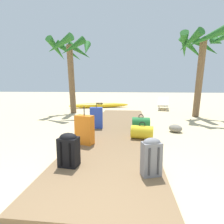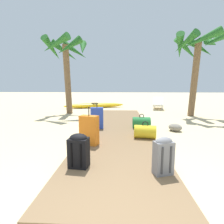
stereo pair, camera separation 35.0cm
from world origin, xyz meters
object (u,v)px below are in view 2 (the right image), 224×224
Objects in this scene: suitcase_blue at (97,118)px; duffel_bag_green at (141,123)px; palm_tree_far_right at (196,51)px; backpack_grey at (163,155)px; kayak at (95,105)px; suitcase_orange at (89,130)px; palm_tree_far_left at (67,55)px; duffel_bag_yellow at (145,132)px; backpack_black at (79,150)px; lounge_chair at (158,104)px.

suitcase_blue is 1.46m from duffel_bag_green.
duffel_bag_green is 4.68m from palm_tree_far_right.
backpack_grey is 0.16× the size of kayak.
palm_tree_far_left is at bearing 111.23° from suitcase_orange.
palm_tree_far_right is at bearing 54.56° from duffel_bag_yellow.
backpack_black is 0.36× the size of lounge_chair.
kayak is at bearing 96.45° from backpack_black.
suitcase_orange reaches higher than kayak.
suitcase_orange is 1.60× the size of duffel_bag_green.
backpack_grey is at bearing -101.11° from lounge_chair.
palm_tree_far_right is (4.11, 4.38, 2.56)m from suitcase_orange.
backpack_black is 7.37m from palm_tree_far_right.
lounge_chair reaches higher than duffel_bag_yellow.
suitcase_orange is 0.56× the size of lounge_chair.
suitcase_blue is 1.41× the size of duffel_bag_green.
suitcase_orange is at bearing -157.71° from duffel_bag_yellow.
backpack_black is 1.18m from suitcase_orange.
backpack_black is at bearing -88.78° from suitcase_orange.
backpack_black is 0.65× the size of suitcase_orange.
duffel_bag_yellow is at bearing -125.44° from palm_tree_far_right.
duffel_bag_yellow is (1.37, 1.75, -0.14)m from backpack_black.
backpack_grey is at bearing -43.88° from suitcase_orange.
backpack_grey is at bearing -90.15° from duffel_bag_green.
kayak is at bearing 105.12° from backpack_grey.
backpack_black is 0.15× the size of kayak.
suitcase_orange is at bearing -113.68° from lounge_chair.
palm_tree_far_right is (2.68, 2.70, 2.73)m from duffel_bag_green.
duffel_bag_yellow is at bearing 22.29° from suitcase_orange.
duffel_bag_green reaches higher than kayak.
suitcase_orange is at bearing -68.77° from palm_tree_far_left.
duffel_bag_green is at bearing 49.73° from suitcase_orange.
duffel_bag_green is at bearing -44.59° from palm_tree_far_left.
backpack_black is 0.97× the size of duffel_bag_yellow.
kayak is (-0.92, 5.76, -0.26)m from suitcase_blue.
backpack_grey is 0.16× the size of palm_tree_far_right.
backpack_grey is 9.06m from kayak.
kayak is at bearing 108.99° from duffel_bag_yellow.
duffel_bag_green is at bearing 2.80° from suitcase_blue.
palm_tree_far_left is (-1.97, 6.19, 2.56)m from backpack_black.
palm_tree_far_left is at bearing 127.00° from duffel_bag_yellow.
backpack_black is 2.23m from duffel_bag_yellow.
lounge_chair is (1.66, 6.40, 0.07)m from duffel_bag_yellow.
suitcase_orange reaches higher than lounge_chair.
backpack_black is 2.79m from suitcase_blue.
duffel_bag_green is at bearing -134.83° from palm_tree_far_right.
lounge_chair is (-1.05, 2.59, -2.66)m from palm_tree_far_right.
lounge_chair is at bearing 66.32° from suitcase_orange.
suitcase_orange is (-0.03, 1.18, 0.04)m from backpack_black.
palm_tree_far_right reaches higher than backpack_grey.
backpack_black is at bearing -126.29° from palm_tree_far_right.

